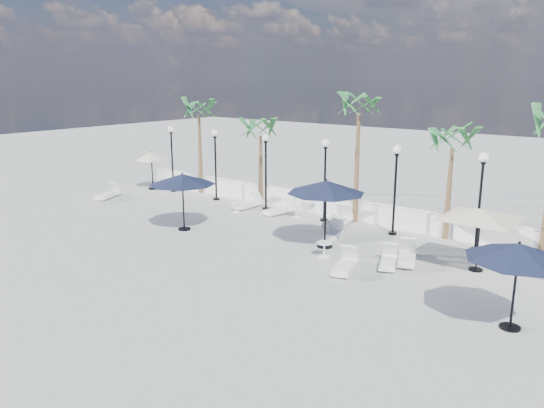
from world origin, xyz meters
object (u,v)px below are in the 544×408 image
Objects in this scene: lounger_2 at (280,209)px; parasol_navy_right at (519,252)px; lounger_5 at (338,221)px; lounger_3 at (334,233)px; lounger_1 at (248,204)px; parasol_cream_sq_a at (481,209)px; parasol_cream_small at (151,157)px; lounger_6 at (407,256)px; parasol_navy_left at (182,180)px; lounger_0 at (108,194)px; lounger_7 at (389,260)px; lounger_4 at (345,265)px; parasol_navy_mid at (326,187)px.

parasol_navy_right is (12.28, -5.81, 1.94)m from lounger_2.
lounger_3 is at bearing -72.57° from lounger_5.
lounger_5 is (3.43, -0.18, 0.05)m from lounger_2.
lounger_1 is 2.02m from lounger_2.
parasol_cream_small is (-19.72, 1.91, -0.24)m from parasol_cream_sq_a.
lounger_6 is at bearing -8.65° from parasol_cream_small.
parasol_cream_sq_a is (10.12, -1.93, 1.98)m from lounger_2.
lounger_5 is 10.66m from parasol_navy_right.
parasol_navy_left reaches higher than lounger_1.
parasol_navy_left is at bearing -33.80° from lounger_0.
lounger_1 is 0.38× the size of parasol_cream_sq_a.
lounger_3 is 0.63× the size of parasol_navy_right.
lounger_1 is at bearing 171.25° from parasol_cream_sq_a.
lounger_0 is 1.06× the size of lounger_1.
parasol_navy_left reaches higher than lounger_6.
lounger_7 is at bearing 153.38° from parasol_navy_right.
parasol_navy_right reaches higher than lounger_2.
lounger_2 is 0.98× the size of lounger_4.
parasol_navy_left is (-8.23, 0.04, 2.03)m from lounger_4.
lounger_3 is at bearing 152.94° from parasol_navy_right.
parasol_cream_sq_a reaches higher than lounger_4.
lounger_3 is at bearing -12.57° from lounger_1.
parasol_navy_mid is at bearing 16.00° from parasol_navy_left.
lounger_6 is (17.49, 0.50, -0.00)m from lounger_0.
lounger_6 reaches higher than lounger_4.
lounger_7 is at bearing -47.13° from lounger_5.
lounger_5 is at bearing 106.33° from lounger_4.
parasol_navy_mid is at bearing -21.65° from lounger_0.
lounger_7 is 3.60m from parasol_cream_sq_a.
parasol_cream_small is at bearing 165.17° from parasol_navy_right.
lounger_0 is at bearing -175.78° from lounger_5.
lounger_0 is 1.14× the size of lounger_3.
parasol_navy_mid is 14.47m from parasol_cream_small.
lounger_4 is at bearing -143.23° from lounger_6.
lounger_1 is 0.60× the size of parasol_navy_mid.
lounger_1 is at bearing -168.80° from lounger_2.
parasol_cream_small is at bearing 174.48° from parasol_cream_sq_a.
parasol_cream_sq_a is at bearing 8.13° from lounger_7.
lounger_5 is 3.72m from parasol_navy_mid.
lounger_2 is 13.73m from parasol_navy_right.
parasol_cream_small is at bearing -178.29° from lounger_1.
lounger_7 is 3.73m from parasol_navy_mid.
lounger_7 is (17.14, -0.25, -0.02)m from lounger_0.
lounger_7 is (4.10, -3.25, -0.06)m from lounger_5.
lounger_4 is 0.69× the size of parasol_navy_right.
lounger_3 is 0.56× the size of parasol_navy_mid.
lounger_3 is 0.76× the size of lounger_5.
parasol_cream_sq_a is at bearing 10.95° from parasol_navy_mid.
lounger_6 reaches higher than lounger_2.
lounger_1 is 7.53m from parasol_navy_mid.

